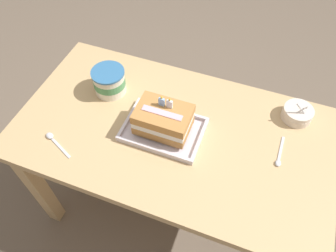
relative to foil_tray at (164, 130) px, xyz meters
The scene contains 8 objects.
ground_plane 0.69m from the foil_tray, 26.56° to the left, with size 8.00×8.00×0.00m, color #6B5B4C.
dining_table 0.11m from the foil_tray, 26.56° to the left, with size 1.22×0.68×0.68m.
foil_tray is the anchor object (origin of this frame).
birthday_cake 0.07m from the foil_tray, 90.00° to the left, with size 0.20×0.14×0.14m.
bowl_stack 0.53m from the foil_tray, 28.04° to the left, with size 0.12×0.12×0.10m.
ice_cream_tub 0.32m from the foil_tray, 156.93° to the left, with size 0.14×0.14×0.11m.
serving_spoon_near_tray 0.42m from the foil_tray, 153.92° to the right, with size 0.14×0.08×0.01m.
serving_spoon_by_bowls 0.44m from the foil_tray, ahead, with size 0.02×0.14×0.01m.
Camera 1 is at (0.24, -0.69, 1.68)m, focal length 34.29 mm.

